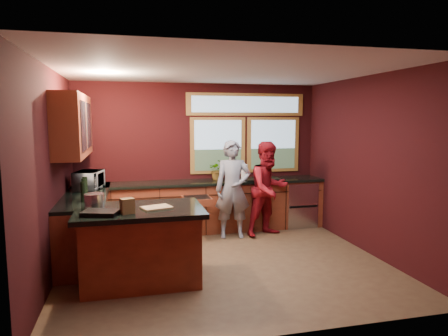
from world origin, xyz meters
name	(u,v)px	position (x,y,z in m)	size (l,w,h in m)	color
floor	(225,263)	(0.00, 0.00, 0.00)	(4.50, 4.50, 0.00)	brown
room_shell	(179,136)	(-0.60, 0.32, 1.80)	(4.52, 4.02, 2.71)	black
back_counter	(214,206)	(0.20, 1.70, 0.46)	(4.50, 0.64, 0.93)	#5E2716
left_counter	(86,224)	(-1.95, 0.85, 0.47)	(0.64, 2.30, 0.93)	#5E2716
island	(141,245)	(-1.18, -0.38, 0.48)	(1.55, 1.05, 0.95)	#5E2716
person_grey	(233,189)	(0.43, 1.20, 0.84)	(0.62, 0.40, 1.69)	slate
person_red	(269,189)	(1.08, 1.17, 0.83)	(0.81, 0.63, 1.66)	maroon
microwave	(89,180)	(-1.92, 1.24, 1.08)	(0.54, 0.36, 0.30)	#999999
potted_plant	(218,170)	(0.29, 1.75, 1.12)	(0.34, 0.30, 0.38)	#999999
paper_towel	(244,172)	(0.79, 1.70, 1.07)	(0.12, 0.12, 0.28)	white
cutting_board	(157,207)	(-0.98, -0.43, 0.95)	(0.35, 0.25, 0.02)	tan
stock_pot	(94,201)	(-1.73, -0.23, 1.03)	(0.24, 0.24, 0.18)	#B8B8BD
paper_bag	(127,206)	(-1.33, -0.63, 1.03)	(0.15, 0.12, 0.18)	brown
black_tray	(101,213)	(-1.63, -0.63, 0.97)	(0.40, 0.28, 0.05)	black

